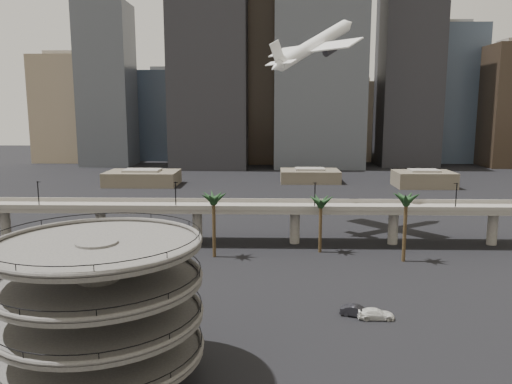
{
  "coord_description": "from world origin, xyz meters",
  "views": [
    {
      "loc": [
        5.14,
        -54.44,
        30.13
      ],
      "look_at": [
        2.98,
        28.0,
        16.24
      ],
      "focal_mm": 35.0,
      "sensor_mm": 36.0,
      "label": 1
    }
  ],
  "objects_px": {
    "parking_ramp": "(100,299)",
    "airborne_jet": "(314,45)",
    "overpass": "(246,211)",
    "car_c": "(376,314)",
    "car_a": "(176,302)",
    "car_b": "(357,311)"
  },
  "relations": [
    {
      "from": "car_c",
      "to": "car_b",
      "type": "bearing_deg",
      "value": 71.18
    },
    {
      "from": "car_b",
      "to": "car_c",
      "type": "relative_size",
      "value": 0.91
    },
    {
      "from": "overpass",
      "to": "car_b",
      "type": "distance_m",
      "value": 44.42
    },
    {
      "from": "parking_ramp",
      "to": "airborne_jet",
      "type": "distance_m",
      "value": 87.23
    },
    {
      "from": "airborne_jet",
      "to": "car_a",
      "type": "bearing_deg",
      "value": -156.48
    },
    {
      "from": "car_b",
      "to": "overpass",
      "type": "bearing_deg",
      "value": 42.05
    },
    {
      "from": "overpass",
      "to": "car_c",
      "type": "distance_m",
      "value": 46.28
    },
    {
      "from": "overpass",
      "to": "car_a",
      "type": "relative_size",
      "value": 30.08
    },
    {
      "from": "airborne_jet",
      "to": "car_a",
      "type": "relative_size",
      "value": 5.51
    },
    {
      "from": "overpass",
      "to": "car_c",
      "type": "relative_size",
      "value": 24.45
    },
    {
      "from": "car_b",
      "to": "car_c",
      "type": "xyz_separation_m",
      "value": [
        2.55,
        -0.86,
        -0.03
      ]
    },
    {
      "from": "airborne_jet",
      "to": "car_b",
      "type": "bearing_deg",
      "value": -128.74
    },
    {
      "from": "overpass",
      "to": "parking_ramp",
      "type": "bearing_deg",
      "value": -102.43
    },
    {
      "from": "airborne_jet",
      "to": "car_c",
      "type": "xyz_separation_m",
      "value": [
        4.79,
        -56.25,
        -44.35
      ]
    },
    {
      "from": "parking_ramp",
      "to": "overpass",
      "type": "relative_size",
      "value": 0.17
    },
    {
      "from": "car_c",
      "to": "overpass",
      "type": "bearing_deg",
      "value": 26.61
    },
    {
      "from": "overpass",
      "to": "car_a",
      "type": "bearing_deg",
      "value": -103.73
    },
    {
      "from": "overpass",
      "to": "car_c",
      "type": "height_order",
      "value": "overpass"
    },
    {
      "from": "parking_ramp",
      "to": "airborne_jet",
      "type": "bearing_deg",
      "value": 68.78
    },
    {
      "from": "parking_ramp",
      "to": "overpass",
      "type": "xyz_separation_m",
      "value": [
        13.0,
        59.0,
        -2.5
      ]
    },
    {
      "from": "car_a",
      "to": "car_c",
      "type": "relative_size",
      "value": 0.81
    },
    {
      "from": "overpass",
      "to": "car_c",
      "type": "bearing_deg",
      "value": -63.18
    }
  ]
}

